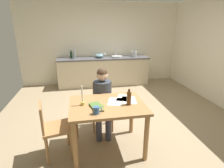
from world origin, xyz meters
TOP-DOWN VIEW (x-y plane):
  - ground_plane at (0.00, 0.00)m, footprint 5.20×5.20m
  - wall_back at (0.00, 2.60)m, footprint 5.20×0.12m
  - kitchen_counter at (0.00, 2.24)m, footprint 2.90×0.64m
  - dining_table at (-0.39, -0.96)m, footprint 1.12×0.85m
  - chair_at_table at (-0.38, -0.29)m, footprint 0.44×0.44m
  - person_seated at (-0.39, -0.44)m, footprint 0.36×0.61m
  - chair_side_empty at (-1.21, -0.99)m, footprint 0.47×0.47m
  - coffee_mug at (-0.58, -1.24)m, footprint 0.12×0.08m
  - candlestick at (-0.76, -0.93)m, footprint 0.06×0.06m
  - book_magazine at (-0.54, -1.10)m, footprint 0.18×0.22m
  - book_cookery at (-0.57, -1.02)m, footprint 0.20×0.24m
  - paper_letter at (-0.26, -0.89)m, footprint 0.29×0.35m
  - paper_bill at (-0.03, -0.88)m, footprint 0.26×0.33m
  - paper_envelope at (-0.09, -0.78)m, footprint 0.31×0.36m
  - wine_bottle_on_table at (-0.09, -1.04)m, footprint 0.07×0.07m
  - sink_unit at (0.43, 2.24)m, footprint 0.36×0.36m
  - bottle_oil at (-1.00, 2.32)m, footprint 0.07×0.07m
  - bottle_vinegar at (-0.90, 2.25)m, footprint 0.06×0.06m
  - mixing_bowl at (-0.14, 2.25)m, footprint 0.27×0.27m
  - stovetop_kettle at (1.00, 2.24)m, footprint 0.18×0.18m
  - wine_glass_near_sink at (0.06, 2.39)m, footprint 0.07×0.07m
  - wine_glass_by_kettle at (-0.04, 2.39)m, footprint 0.07×0.07m

SIDE VIEW (x-z plane):
  - ground_plane at x=0.00m, z-range -0.04..0.00m
  - kitchen_counter at x=0.00m, z-range 0.00..0.90m
  - chair_side_empty at x=-1.21m, z-range 0.05..0.93m
  - chair_at_table at x=-0.38m, z-range 0.05..0.93m
  - dining_table at x=-0.39m, z-range 0.26..1.04m
  - person_seated at x=-0.39m, z-range 0.08..1.28m
  - paper_letter at x=-0.26m, z-range 0.78..0.78m
  - paper_bill at x=-0.03m, z-range 0.78..0.78m
  - paper_envelope at x=-0.09m, z-range 0.78..0.78m
  - book_magazine at x=-0.54m, z-range 0.78..0.80m
  - book_cookery at x=-0.57m, z-range 0.78..0.81m
  - coffee_mug at x=-0.58m, z-range 0.78..0.88m
  - candlestick at x=-0.76m, z-range 0.71..1.01m
  - wine_bottle_on_table at x=-0.09m, z-range 0.76..1.00m
  - sink_unit at x=0.43m, z-range 0.80..1.04m
  - mixing_bowl at x=-0.14m, z-range 0.90..1.02m
  - stovetop_kettle at x=1.00m, z-range 0.89..1.11m
  - bottle_oil at x=-1.00m, z-range 0.88..1.13m
  - wine_glass_near_sink at x=0.06m, z-range 0.93..1.09m
  - wine_glass_by_kettle at x=-0.04m, z-range 0.93..1.09m
  - bottle_vinegar at x=-0.90m, z-range 0.88..1.18m
  - wall_back at x=0.00m, z-range 0.00..2.60m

